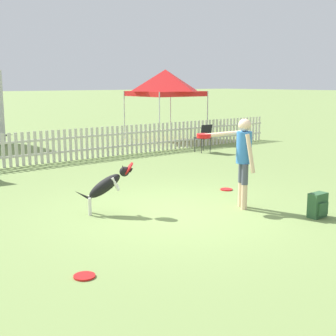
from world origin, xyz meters
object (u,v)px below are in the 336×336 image
Objects in this scene: frisbee_near_handler at (226,189)px; frisbee_near_dog at (84,276)px; folding_chair_center at (204,136)px; handler_person at (241,152)px; backpack_on_grass at (318,205)px; leaping_dog at (107,184)px; canopy_tent_main at (165,83)px.

frisbee_near_handler and frisbee_near_dog have the same top height.
folding_chair_center reaches higher than frisbee_near_dog.
handler_person is at bearing 56.66° from folding_chair_center.
frisbee_near_handler is 5.16m from frisbee_near_dog.
leaping_dog is at bearing 138.15° from backpack_on_grass.
backpack_on_grass is (0.60, -1.27, -0.83)m from handler_person.
frisbee_near_handler is at bearing -6.05° from handler_person.
handler_person is at bearing 15.70° from frisbee_near_dog.
canopy_tent_main reaches higher than frisbee_near_handler.
frisbee_near_dog is (-3.79, -1.07, -1.04)m from handler_person.
frisbee_near_dog is at bearing 134.95° from handler_person.
handler_person is 3.85× the size of backpack_on_grass.
frisbee_near_handler is at bearing -119.28° from canopy_tent_main.
frisbee_near_handler is 0.28× the size of folding_chair_center.
folding_chair_center reaches higher than leaping_dog.
folding_chair_center is (3.35, 4.42, 0.55)m from frisbee_near_handler.
canopy_tent_main is (5.38, 9.28, 1.24)m from handler_person.
folding_chair_center is 0.33× the size of canopy_tent_main.
handler_person is 7.03m from folding_chair_center.
frisbee_near_handler is 9.54m from canopy_tent_main.
handler_person is at bearing 90.31° from leaping_dog.
leaping_dog is 3.02m from frisbee_near_handler.
handler_person is 6.29× the size of frisbee_near_dog.
canopy_tent_main reaches higher than backpack_on_grass.
frisbee_near_dog is at bearing -131.56° from canopy_tent_main.
leaping_dog is 11.18m from canopy_tent_main.
canopy_tent_main reaches higher than leaping_dog.
handler_person is 6.29× the size of frisbee_near_handler.
folding_chair_center is at bearing -107.88° from canopy_tent_main.
folding_chair_center is at bearing 154.27° from leaping_dog.
leaping_dog is 3.69m from backpack_on_grass.
canopy_tent_main is (4.77, 10.55, 2.07)m from backpack_on_grass.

